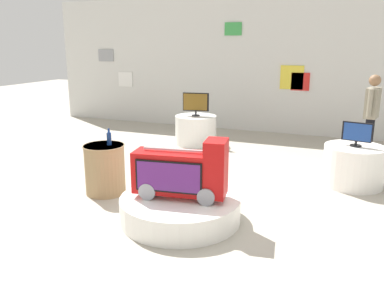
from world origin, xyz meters
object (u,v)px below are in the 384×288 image
(tv_on_left_rear, at_px, (196,103))
(main_display_pedestal, at_px, (180,208))
(tv_on_center_rear, at_px, (357,133))
(display_pedestal_left_rear, at_px, (196,130))
(display_pedestal_center_rear, at_px, (353,166))
(bottle_on_side_table, at_px, (109,138))
(shopper_browsing_near_truck, at_px, (371,112))
(novelty_firetruck_tv, at_px, (182,174))
(side_table_round, at_px, (105,169))

(tv_on_left_rear, bearing_deg, main_display_pedestal, -71.55)
(tv_on_center_rear, bearing_deg, display_pedestal_left_rear, 154.32)
(display_pedestal_left_rear, height_order, display_pedestal_center_rear, same)
(display_pedestal_center_rear, bearing_deg, display_pedestal_left_rear, 154.38)
(bottle_on_side_table, bearing_deg, display_pedestal_center_rear, 26.81)
(bottle_on_side_table, xyz_separation_m, shopper_browsing_near_truck, (3.48, 2.98, 0.12))
(tv_on_left_rear, height_order, tv_on_center_rear, tv_on_left_rear)
(novelty_firetruck_tv, relative_size, display_pedestal_center_rear, 1.30)
(main_display_pedestal, height_order, shopper_browsing_near_truck, shopper_browsing_near_truck)
(novelty_firetruck_tv, distance_m, bottle_on_side_table, 1.42)
(tv_on_center_rear, distance_m, side_table_round, 3.75)
(display_pedestal_left_rear, relative_size, bottle_on_side_table, 3.72)
(main_display_pedestal, height_order, display_pedestal_left_rear, display_pedestal_left_rear)
(novelty_firetruck_tv, distance_m, display_pedestal_left_rear, 3.86)
(side_table_round, distance_m, shopper_browsing_near_truck, 4.69)
(shopper_browsing_near_truck, bearing_deg, display_pedestal_center_rear, -99.77)
(tv_on_center_rear, relative_size, bottle_on_side_table, 1.79)
(main_display_pedestal, xyz_separation_m, bottle_on_side_table, (-1.30, 0.48, 0.66))
(bottle_on_side_table, relative_size, shopper_browsing_near_truck, 0.15)
(display_pedestal_left_rear, bearing_deg, display_pedestal_center_rear, -25.62)
(display_pedestal_left_rear, relative_size, tv_on_center_rear, 2.08)
(bottle_on_side_table, bearing_deg, novelty_firetruck_tv, -20.16)
(novelty_firetruck_tv, height_order, display_pedestal_center_rear, novelty_firetruck_tv)
(tv_on_center_rear, xyz_separation_m, bottle_on_side_table, (-3.25, -1.64, -0.00))
(side_table_round, bearing_deg, main_display_pedestal, -17.79)
(side_table_round, xyz_separation_m, bottle_on_side_table, (0.07, 0.04, 0.44))
(display_pedestal_left_rear, xyz_separation_m, tv_on_left_rear, (-0.00, -0.00, 0.59))
(tv_on_left_rear, xyz_separation_m, display_pedestal_center_rear, (3.16, -1.51, -0.59))
(tv_on_center_rear, bearing_deg, bottle_on_side_table, -153.25)
(side_table_round, height_order, bottle_on_side_table, bottle_on_side_table)
(display_pedestal_left_rear, bearing_deg, side_table_round, -92.74)
(main_display_pedestal, distance_m, tv_on_center_rear, 2.96)
(novelty_firetruck_tv, distance_m, tv_on_left_rear, 3.85)
(display_pedestal_left_rear, bearing_deg, novelty_firetruck_tv, -71.27)
(display_pedestal_center_rear, relative_size, bottle_on_side_table, 3.77)
(main_display_pedestal, distance_m, novelty_firetruck_tv, 0.45)
(bottle_on_side_table, bearing_deg, tv_on_center_rear, 26.75)
(display_pedestal_left_rear, distance_m, tv_on_left_rear, 0.59)
(display_pedestal_center_rear, bearing_deg, tv_on_center_rear, -78.50)
(tv_on_center_rear, height_order, shopper_browsing_near_truck, shopper_browsing_near_truck)
(main_display_pedestal, bearing_deg, tv_on_left_rear, 108.45)
(main_display_pedestal, bearing_deg, bottle_on_side_table, 159.65)
(tv_on_left_rear, distance_m, display_pedestal_center_rear, 3.56)
(novelty_firetruck_tv, bearing_deg, side_table_round, 162.35)
(display_pedestal_center_rear, height_order, shopper_browsing_near_truck, shopper_browsing_near_truck)
(main_display_pedestal, bearing_deg, display_pedestal_left_rear, 108.42)
(tv_on_left_rear, bearing_deg, bottle_on_side_table, -91.53)
(tv_on_left_rear, xyz_separation_m, bottle_on_side_table, (-0.08, -3.15, -0.08))
(display_pedestal_left_rear, xyz_separation_m, bottle_on_side_table, (-0.08, -3.16, 0.50))
(display_pedestal_center_rear, xyz_separation_m, side_table_round, (-3.32, -1.68, 0.06))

